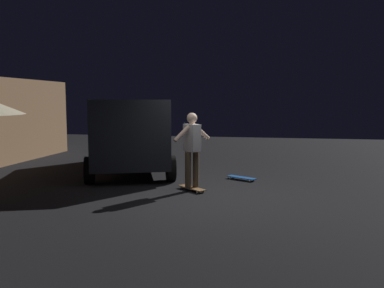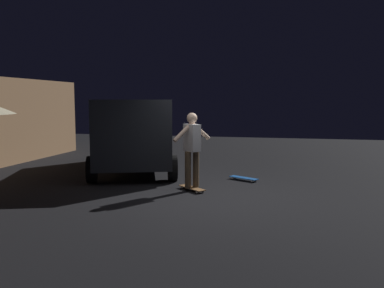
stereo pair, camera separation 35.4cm
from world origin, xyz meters
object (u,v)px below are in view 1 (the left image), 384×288
skateboard_spare (242,178)px  skater (192,145)px  parked_van (130,130)px  skateboard_ridden (192,188)px

skateboard_spare → skater: (-1.43, 1.01, 0.98)m
skateboard_spare → skater: skater is taller
parked_van → skateboard_ridden: bearing=-135.2°
parked_van → skateboard_spare: (-0.84, -3.27, -1.11)m
skateboard_ridden → skater: size_ratio=0.43×
skateboard_ridden → skater: (0.00, 0.00, 0.98)m
skateboard_ridden → skateboard_spare: bearing=-35.2°
parked_van → skateboard_ridden: size_ratio=6.94×
parked_van → skater: parked_van is taller
parked_van → skateboard_ridden: (-2.27, -2.25, -1.11)m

